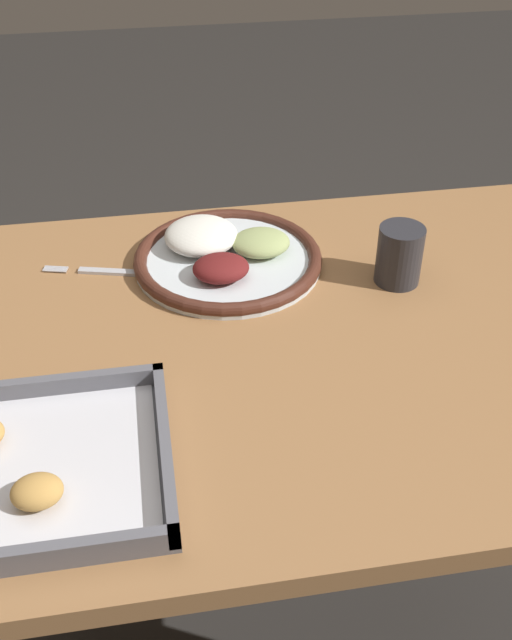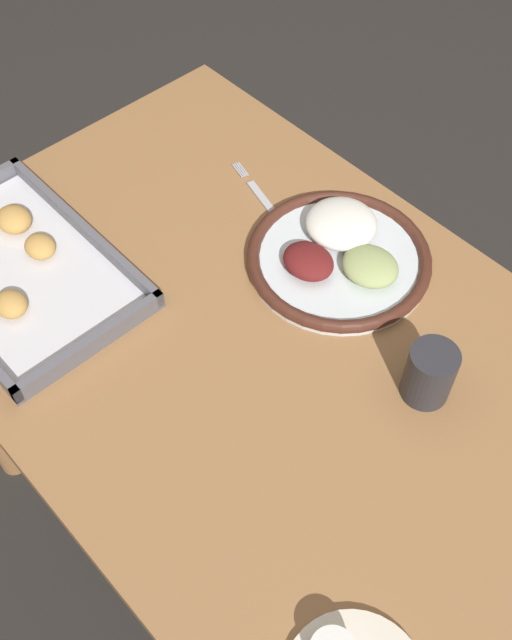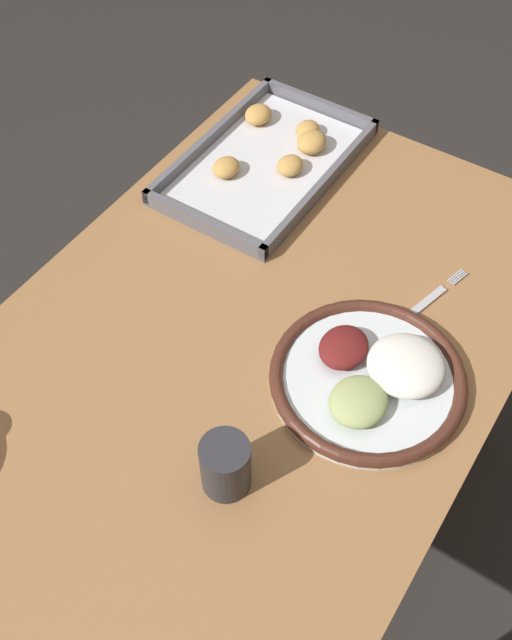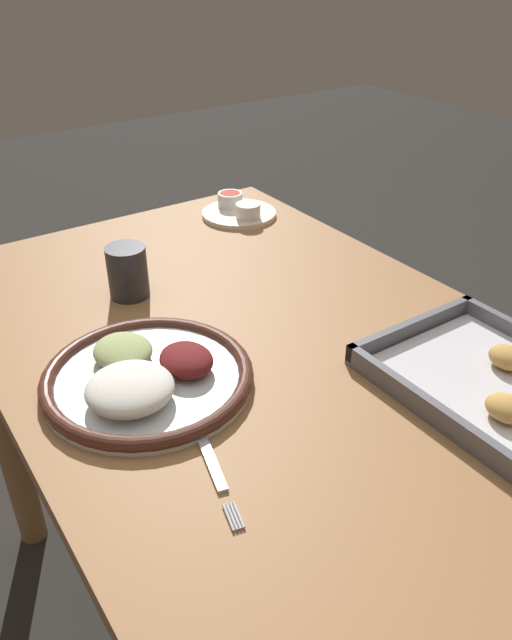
# 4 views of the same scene
# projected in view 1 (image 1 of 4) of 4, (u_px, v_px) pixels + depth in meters

# --- Properties ---
(ground_plane) EXTENTS (8.00, 8.00, 0.00)m
(ground_plane) POSITION_uv_depth(u_px,v_px,m) (259.00, 637.00, 1.40)
(ground_plane) COLOR #282623
(dining_table) EXTENTS (1.07, 0.71, 0.72)m
(dining_table) POSITION_uv_depth(u_px,v_px,m) (260.00, 407.00, 1.04)
(dining_table) COLOR olive
(dining_table) RESTS_ON ground_plane
(dinner_plate) EXTENTS (0.28, 0.28, 0.05)m
(dinner_plate) POSITION_uv_depth(u_px,v_px,m) (226.00, 255.00, 1.10)
(dinner_plate) COLOR silver
(dinner_plate) RESTS_ON dining_table
(fork) EXTENTS (0.19, 0.06, 0.00)m
(fork) POSITION_uv_depth(u_px,v_px,m) (117.00, 272.00, 1.09)
(fork) COLOR #B2B2B7
(fork) RESTS_ON dining_table
(drinking_cup) EXTENTS (0.06, 0.06, 0.09)m
(drinking_cup) POSITION_uv_depth(u_px,v_px,m) (399.00, 255.00, 1.05)
(drinking_cup) COLOR #28282D
(drinking_cup) RESTS_ON dining_table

